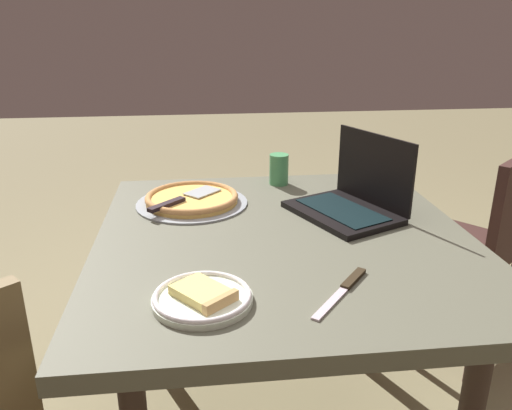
% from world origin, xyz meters
% --- Properties ---
extents(dining_table, '(1.08, 1.02, 0.75)m').
position_xyz_m(dining_table, '(0.00, 0.00, 0.67)').
color(dining_table, '#565645').
rests_on(dining_table, ground_plane).
extents(laptop, '(0.39, 0.35, 0.24)m').
position_xyz_m(laptop, '(-0.14, 0.23, 0.80)').
color(laptop, black).
rests_on(laptop, dining_table).
extents(pizza_plate, '(0.21, 0.21, 0.04)m').
position_xyz_m(pizza_plate, '(0.33, -0.23, 0.77)').
color(pizza_plate, white).
rests_on(pizza_plate, dining_table).
extents(pizza_tray, '(0.35, 0.35, 0.04)m').
position_xyz_m(pizza_tray, '(-0.27, -0.25, 0.77)').
color(pizza_tray, '#939BA2').
rests_on(pizza_tray, dining_table).
extents(table_knife, '(0.20, 0.17, 0.01)m').
position_xyz_m(table_knife, '(0.31, 0.08, 0.76)').
color(table_knife, beige).
rests_on(table_knife, dining_table).
extents(drink_cup, '(0.07, 0.07, 0.11)m').
position_xyz_m(drink_cup, '(-0.44, 0.05, 0.81)').
color(drink_cup, '#49975C').
rests_on(drink_cup, dining_table).
extents(chair_near, '(0.59, 0.59, 0.86)m').
position_xyz_m(chair_near, '(-0.43, 0.83, 0.50)').
color(chair_near, '#39221E').
rests_on(chair_near, ground_plane).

